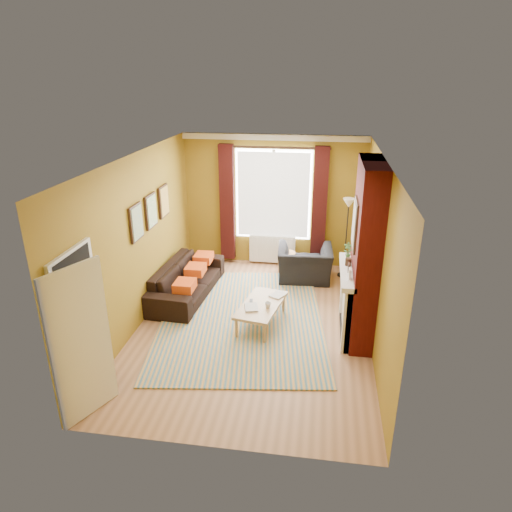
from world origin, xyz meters
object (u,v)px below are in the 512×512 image
coffee_table (261,306)px  floor_lamp (348,216)px  armchair (305,264)px  wicker_stool (287,263)px  sofa (187,280)px

coffee_table → floor_lamp: (1.43, 2.22, 0.96)m
armchair → wicker_stool: armchair is taller
coffee_table → floor_lamp: bearing=68.2°
armchair → wicker_stool: (-0.39, 0.31, -0.12)m
armchair → wicker_stool: size_ratio=2.34×
sofa → wicker_stool: 2.22m
wicker_stool → coffee_table: bearing=-96.1°
sofa → floor_lamp: floor_lamp is taller
sofa → armchair: bearing=-60.6°
sofa → armchair: 2.40m
sofa → armchair: (2.17, 1.02, 0.03)m
armchair → floor_lamp: (0.80, 0.32, 0.96)m
coffee_table → floor_lamp: 2.80m
sofa → wicker_stool: bearing=-49.1°
coffee_table → wicker_stool: size_ratio=2.77×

